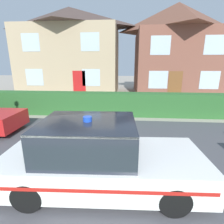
{
  "coord_description": "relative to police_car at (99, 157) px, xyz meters",
  "views": [
    {
      "loc": [
        0.45,
        -0.53,
        2.61
      ],
      "look_at": [
        0.0,
        5.1,
        1.05
      ],
      "focal_mm": 28.0,
      "sensor_mm": 36.0,
      "label": 1
    }
  ],
  "objects": [
    {
      "name": "police_car",
      "position": [
        0.0,
        0.0,
        0.0
      ],
      "size": [
        4.27,
        1.89,
        1.58
      ],
      "rotation": [
        0.0,
        0.0,
        0.04
      ],
      "color": "black",
      "rests_on": "road_strip"
    },
    {
      "name": "house_left",
      "position": [
        -4.46,
        12.99,
        3.03
      ],
      "size": [
        8.73,
        5.59,
        7.3
      ],
      "color": "tan",
      "rests_on": "ground"
    },
    {
      "name": "garden_hedge",
      "position": [
        0.1,
        5.57,
        -0.1
      ],
      "size": [
        15.32,
        0.81,
        1.18
      ],
      "primitive_type": "cube",
      "color": "#2D662D",
      "rests_on": "ground"
    },
    {
      "name": "house_right",
      "position": [
        4.78,
        13.25,
        3.15
      ],
      "size": [
        7.04,
        6.63,
        7.52
      ],
      "color": "brown",
      "rests_on": "ground"
    },
    {
      "name": "road_strip",
      "position": [
        0.1,
        1.53,
        -0.68
      ],
      "size": [
        28.0,
        6.21,
        0.01
      ],
      "primitive_type": "cube",
      "color": "#4C4C51",
      "rests_on": "ground"
    }
  ]
}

